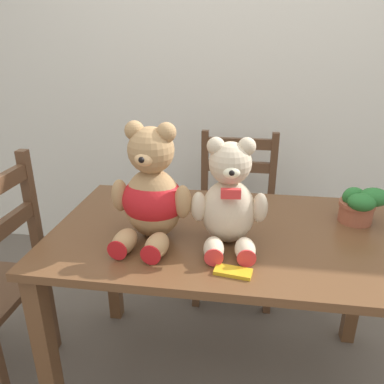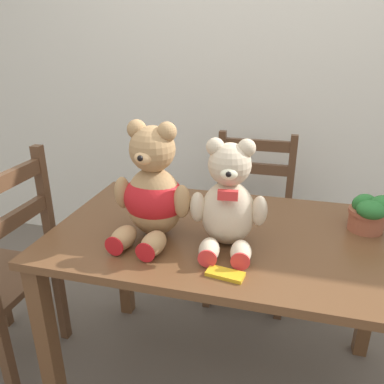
{
  "view_description": "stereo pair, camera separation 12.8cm",
  "coord_description": "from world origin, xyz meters",
  "px_view_note": "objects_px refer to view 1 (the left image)",
  "views": [
    {
      "loc": [
        0.05,
        -0.87,
        1.4
      ],
      "look_at": [
        -0.13,
        0.31,
        0.93
      ],
      "focal_mm": 35.0,
      "sensor_mm": 36.0,
      "label": 1
    },
    {
      "loc": [
        0.17,
        -0.84,
        1.4
      ],
      "look_at": [
        -0.13,
        0.31,
        0.93
      ],
      "focal_mm": 35.0,
      "sensor_mm": 36.0,
      "label": 2
    }
  ],
  "objects_px": {
    "wooden_chair_behind": "(236,215)",
    "chocolate_bar": "(233,272)",
    "potted_plant": "(360,204)",
    "teddy_bear_left": "(152,194)",
    "teddy_bear_right": "(229,200)"
  },
  "relations": [
    {
      "from": "wooden_chair_behind",
      "to": "potted_plant",
      "type": "bearing_deg",
      "value": 129.69
    },
    {
      "from": "teddy_bear_left",
      "to": "potted_plant",
      "type": "distance_m",
      "value": 0.8
    },
    {
      "from": "wooden_chair_behind",
      "to": "potted_plant",
      "type": "height_order",
      "value": "wooden_chair_behind"
    },
    {
      "from": "teddy_bear_left",
      "to": "chocolate_bar",
      "type": "distance_m",
      "value": 0.39
    },
    {
      "from": "teddy_bear_left",
      "to": "chocolate_bar",
      "type": "bearing_deg",
      "value": 152.83
    },
    {
      "from": "wooden_chair_behind",
      "to": "chocolate_bar",
      "type": "xyz_separation_m",
      "value": [
        0.02,
        -1.0,
        0.28
      ]
    },
    {
      "from": "teddy_bear_left",
      "to": "chocolate_bar",
      "type": "xyz_separation_m",
      "value": [
        0.3,
        -0.19,
        -0.16
      ]
    },
    {
      "from": "wooden_chair_behind",
      "to": "chocolate_bar",
      "type": "distance_m",
      "value": 1.04
    },
    {
      "from": "chocolate_bar",
      "to": "teddy_bear_right",
      "type": "bearing_deg",
      "value": 98.2
    },
    {
      "from": "potted_plant",
      "to": "teddy_bear_left",
      "type": "bearing_deg",
      "value": -163.28
    },
    {
      "from": "wooden_chair_behind",
      "to": "chocolate_bar",
      "type": "relative_size",
      "value": 8.21
    },
    {
      "from": "teddy_bear_left",
      "to": "teddy_bear_right",
      "type": "xyz_separation_m",
      "value": [
        0.27,
        -0.0,
        -0.01
      ]
    },
    {
      "from": "potted_plant",
      "to": "teddy_bear_right",
      "type": "bearing_deg",
      "value": -154.74
    },
    {
      "from": "teddy_bear_left",
      "to": "chocolate_bar",
      "type": "relative_size",
      "value": 3.66
    },
    {
      "from": "teddy_bear_left",
      "to": "teddy_bear_right",
      "type": "height_order",
      "value": "teddy_bear_left"
    }
  ]
}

